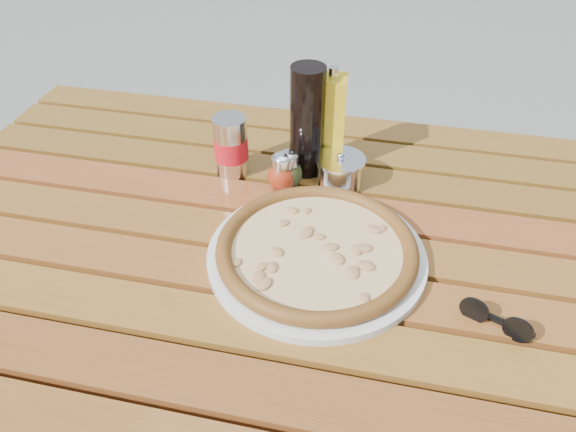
% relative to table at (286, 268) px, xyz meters
% --- Properties ---
extents(table, '(1.40, 0.90, 0.75)m').
position_rel_table_xyz_m(table, '(0.00, 0.00, 0.00)').
color(table, '#3A220D').
rests_on(table, ground).
extents(plate, '(0.47, 0.47, 0.01)m').
position_rel_table_xyz_m(plate, '(0.06, -0.04, 0.08)').
color(plate, silver).
rests_on(plate, table).
extents(pizza, '(0.46, 0.46, 0.03)m').
position_rel_table_xyz_m(pizza, '(0.06, -0.04, 0.10)').
color(pizza, '#FFEBB6').
rests_on(pizza, plate).
extents(pepper_shaker, '(0.06, 0.06, 0.08)m').
position_rel_table_xyz_m(pepper_shaker, '(-0.04, 0.13, 0.11)').
color(pepper_shaker, '#B13014').
rests_on(pepper_shaker, table).
extents(oregano_shaker, '(0.07, 0.07, 0.08)m').
position_rel_table_xyz_m(oregano_shaker, '(-0.03, 0.14, 0.11)').
color(oregano_shaker, '#363B17').
rests_on(oregano_shaker, table).
extents(dark_bottle, '(0.08, 0.08, 0.22)m').
position_rel_table_xyz_m(dark_bottle, '(-0.00, 0.21, 0.19)').
color(dark_bottle, black).
rests_on(dark_bottle, table).
extents(soda_can, '(0.09, 0.09, 0.12)m').
position_rel_table_xyz_m(soda_can, '(-0.15, 0.17, 0.13)').
color(soda_can, silver).
rests_on(soda_can, table).
extents(olive_oil_cruet, '(0.06, 0.06, 0.21)m').
position_rel_table_xyz_m(olive_oil_cruet, '(0.04, 0.24, 0.17)').
color(olive_oil_cruet, gold).
rests_on(olive_oil_cruet, table).
extents(parmesan_tin, '(0.11, 0.11, 0.07)m').
position_rel_table_xyz_m(parmesan_tin, '(0.07, 0.18, 0.11)').
color(parmesan_tin, silver).
rests_on(parmesan_tin, table).
extents(sunglasses, '(0.11, 0.06, 0.04)m').
position_rel_table_xyz_m(sunglasses, '(0.34, -0.13, 0.09)').
color(sunglasses, black).
rests_on(sunglasses, table).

